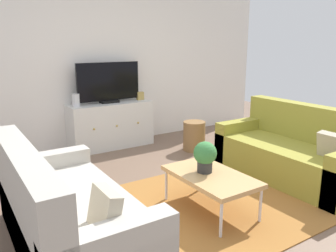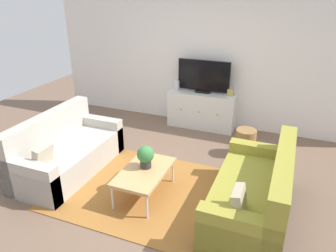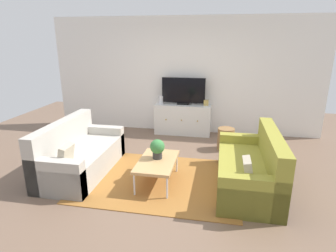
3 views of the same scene
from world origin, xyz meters
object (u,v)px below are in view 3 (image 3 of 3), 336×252
potted_plant (157,148)px  glass_vase (161,100)px  coffee_table (157,162)px  flat_screen_tv (183,91)px  mantel_clock (206,103)px  tv_console (183,119)px  couch_right_side (253,170)px  couch_left_side (78,156)px  wicker_basket (226,139)px

potted_plant → glass_vase: bearing=100.9°
coffee_table → glass_vase: 2.60m
flat_screen_tv → mantel_clock: size_ratio=7.76×
tv_console → mantel_clock: size_ratio=10.09×
mantel_clock → potted_plant: bearing=-103.9°
couch_right_side → couch_left_side: bearing=180.0°
potted_plant → tv_console: tv_console is taller
couch_right_side → wicker_basket: couch_right_side is taller
flat_screen_tv → mantel_clock: 0.59m
glass_vase → wicker_basket: glass_vase is taller
couch_left_side → couch_right_side: size_ratio=1.00×
tv_console → wicker_basket: 1.33m
couch_right_side → flat_screen_tv: (-1.41, 2.39, 0.74)m
couch_left_side → mantel_clock: size_ratio=13.77×
coffee_table → potted_plant: bearing=98.9°
coffee_table → tv_console: bearing=88.8°
couch_left_side → flat_screen_tv: (1.47, 2.39, 0.74)m
tv_console → flat_screen_tv: 0.67m
couch_right_side → wicker_basket: 1.57m
tv_console → coffee_table: bearing=-91.2°
flat_screen_tv → glass_vase: size_ratio=5.39×
coffee_table → flat_screen_tv: 2.62m
tv_console → wicker_basket: (1.01, -0.85, -0.13)m
tv_console → flat_screen_tv: flat_screen_tv is taller
tv_console → couch_left_side: bearing=-121.8°
couch_right_side → potted_plant: couch_right_side is taller
couch_left_side → mantel_clock: couch_left_side is taller
coffee_table → flat_screen_tv: (0.05, 2.53, 0.67)m
couch_left_side → wicker_basket: bearing=31.5°
glass_vase → couch_left_side: bearing=-111.5°
couch_left_side → coffee_table: 1.43m
tv_console → couch_right_side: bearing=-59.4°
couch_left_side → mantel_clock: (2.01, 2.37, 0.49)m
potted_plant → tv_console: size_ratio=0.24×
couch_right_side → glass_vase: bearing=129.3°
couch_right_side → mantel_clock: bearing=110.1°
tv_console → mantel_clock: bearing=0.0°
couch_right_side → tv_console: size_ratio=1.37×
coffee_table → wicker_basket: (1.06, 1.66, -0.13)m
glass_vase → wicker_basket: 1.86m
tv_console → glass_vase: size_ratio=7.01×
coffee_table → couch_right_side: bearing=5.4°
couch_left_side → tv_console: couch_left_side is taller
couch_left_side → potted_plant: bearing=-2.3°
coffee_table → wicker_basket: size_ratio=2.08×
tv_console → mantel_clock: 0.68m
wicker_basket → mantel_clock: bearing=119.0°
potted_plant → glass_vase: (-0.47, 2.43, 0.25)m
tv_console → flat_screen_tv: bearing=90.0°
flat_screen_tv → couch_right_side: bearing=-59.6°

